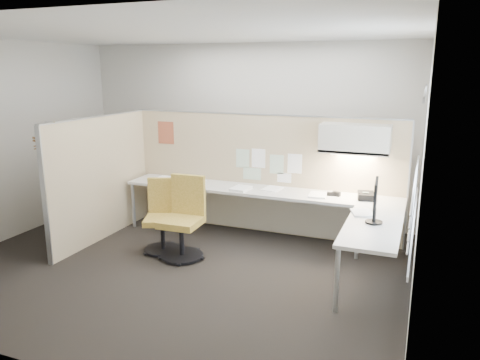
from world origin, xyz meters
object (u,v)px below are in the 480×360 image
at_px(chair_right, 184,220).
at_px(chair_left, 163,218).
at_px(phone, 365,196).
at_px(desk, 277,203).
at_px(monitor, 375,199).

bearing_deg(chair_right, chair_left, 163.78).
relative_size(chair_left, phone, 4.01).
height_order(desk, monitor, monitor).
xyz_separation_m(chair_left, monitor, (2.73, -0.04, 0.56)).
xyz_separation_m(monitor, phone, (-0.21, 0.94, -0.23)).
height_order(desk, chair_left, chair_left).
bearing_deg(monitor, phone, 8.87).
bearing_deg(desk, monitor, -30.13).
height_order(desk, phone, phone).
distance_m(chair_left, monitor, 2.79).
relative_size(desk, monitor, 8.27).
bearing_deg(chair_right, phone, 22.73).
xyz_separation_m(desk, monitor, (1.37, -0.79, 0.41)).
bearing_deg(phone, chair_left, -170.67).
bearing_deg(monitor, chair_right, 87.58).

